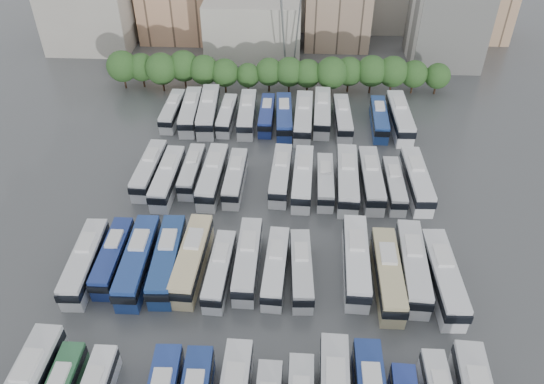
# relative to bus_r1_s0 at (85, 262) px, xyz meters

# --- Properties ---
(ground) EXTENTS (220.00, 220.00, 0.00)m
(ground) POSITION_rel_bus_r1_s0_xyz_m (21.35, 6.50, -1.93)
(ground) COLOR #424447
(ground) RESTS_ON ground
(tree_line) EXTENTS (65.16, 7.58, 7.61)m
(tree_line) POSITION_rel_bus_r1_s0_xyz_m (20.10, 48.61, 2.36)
(tree_line) COLOR black
(tree_line) RESTS_ON ground
(bus_r1_s0) EXTENTS (3.07, 12.62, 3.94)m
(bus_r1_s0) POSITION_rel_bus_r1_s0_xyz_m (0.00, 0.00, 0.00)
(bus_r1_s0) COLOR silver
(bus_r1_s0) RESTS_ON ground
(bus_r1_s1) EXTENTS (2.54, 11.59, 3.64)m
(bus_r1_s1) POSITION_rel_bus_r1_s0_xyz_m (3.06, 1.21, -0.15)
(bus_r1_s1) COLOR navy
(bus_r1_s1) RESTS_ON ground
(bus_r1_s2) EXTENTS (3.02, 13.32, 4.17)m
(bus_r1_s2) POSITION_rel_bus_r1_s0_xyz_m (6.41, 0.43, 0.11)
(bus_r1_s2) COLOR navy
(bus_r1_s2) RESTS_ON ground
(bus_r1_s3) EXTENTS (3.26, 13.07, 4.07)m
(bus_r1_s3) POSITION_rel_bus_r1_s0_xyz_m (9.90, 0.86, 0.07)
(bus_r1_s3) COLOR navy
(bus_r1_s3) RESTS_ON ground
(bus_r1_s4) EXTENTS (3.49, 13.22, 4.11)m
(bus_r1_s4) POSITION_rel_bus_r1_s0_xyz_m (12.90, 1.08, 0.08)
(bus_r1_s4) COLOR beige
(bus_r1_s4) RESTS_ON ground
(bus_r1_s5) EXTENTS (2.98, 11.34, 3.52)m
(bus_r1_s5) POSITION_rel_bus_r1_s0_xyz_m (16.45, -0.30, -0.20)
(bus_r1_s5) COLOR silver
(bus_r1_s5) RESTS_ON ground
(bus_r1_s6) EXTENTS (2.86, 12.33, 3.86)m
(bus_r1_s6) POSITION_rel_bus_r1_s0_xyz_m (19.65, 1.40, -0.04)
(bus_r1_s6) COLOR silver
(bus_r1_s6) RESTS_ON ground
(bus_r1_s7) EXTENTS (3.08, 11.61, 3.61)m
(bus_r1_s7) POSITION_rel_bus_r1_s0_xyz_m (23.12, 0.47, -0.16)
(bus_r1_s7) COLOR silver
(bus_r1_s7) RESTS_ON ground
(bus_r1_s8) EXTENTS (3.02, 11.44, 3.56)m
(bus_r1_s8) POSITION_rel_bus_r1_s0_xyz_m (26.22, 0.29, -0.19)
(bus_r1_s8) COLOR silver
(bus_r1_s8) RESTS_ON ground
(bus_r1_s10) EXTENTS (3.29, 13.38, 4.17)m
(bus_r1_s10) POSITION_rel_bus_r1_s0_xyz_m (32.83, 1.78, 0.11)
(bus_r1_s10) COLOR white
(bus_r1_s10) RESTS_ON ground
(bus_r1_s11) EXTENTS (2.86, 13.04, 4.09)m
(bus_r1_s11) POSITION_rel_bus_r1_s0_xyz_m (36.41, -0.22, 0.07)
(bus_r1_s11) COLOR #C3B686
(bus_r1_s11) RESTS_ON ground
(bus_r1_s12) EXTENTS (3.42, 13.41, 4.18)m
(bus_r1_s12) POSITION_rel_bus_r1_s0_xyz_m (39.55, 1.19, 0.12)
(bus_r1_s12) COLOR silver
(bus_r1_s12) RESTS_ON ground
(bus_r1_s13) EXTENTS (3.35, 13.38, 4.17)m
(bus_r1_s13) POSITION_rel_bus_r1_s0_xyz_m (42.86, -0.33, 0.11)
(bus_r1_s13) COLOR silver
(bus_r1_s13) RESTS_ON ground
(bus_r2_s1) EXTENTS (3.17, 12.21, 3.80)m
(bus_r2_s1) POSITION_rel_bus_r1_s0_xyz_m (3.34, 19.36, -0.07)
(bus_r2_s1) COLOR silver
(bus_r2_s1) RESTS_ON ground
(bus_r2_s2) EXTENTS (3.14, 12.55, 3.91)m
(bus_r2_s2) POSITION_rel_bus_r1_s0_xyz_m (6.49, 17.45, -0.01)
(bus_r2_s2) COLOR silver
(bus_r2_s2) RESTS_ON ground
(bus_r2_s3) EXTENTS (2.69, 10.97, 3.42)m
(bus_r2_s3) POSITION_rel_bus_r1_s0_xyz_m (9.66, 19.63, -0.25)
(bus_r2_s3) COLOR silver
(bus_r2_s3) RESTS_ON ground
(bus_r2_s4) EXTENTS (3.34, 12.89, 4.01)m
(bus_r2_s4) POSITION_rel_bus_r1_s0_xyz_m (13.04, 18.14, 0.04)
(bus_r2_s4) COLOR silver
(bus_r2_s4) RESTS_ON ground
(bus_r2_s5) EXTENTS (2.80, 11.53, 3.60)m
(bus_r2_s5) POSITION_rel_bus_r1_s0_xyz_m (16.34, 18.18, -0.17)
(bus_r2_s5) COLOR silver
(bus_r2_s5) RESTS_ON ground
(bus_r2_s7) EXTENTS (3.18, 12.25, 3.81)m
(bus_r2_s7) POSITION_rel_bus_r1_s0_xyz_m (23.01, 19.15, -0.06)
(bus_r2_s7) COLOR silver
(bus_r2_s7) RESTS_ON ground
(bus_r2_s8) EXTENTS (3.29, 12.80, 3.98)m
(bus_r2_s8) POSITION_rel_bus_r1_s0_xyz_m (26.26, 18.37, 0.02)
(bus_r2_s8) COLOR white
(bus_r2_s8) RESTS_ON ground
(bus_r2_s9) EXTENTS (2.50, 10.97, 3.43)m
(bus_r2_s9) POSITION_rel_bus_r1_s0_xyz_m (29.53, 18.00, -0.25)
(bus_r2_s9) COLOR silver
(bus_r2_s9) RESTS_ON ground
(bus_r2_s10) EXTENTS (3.41, 13.64, 4.25)m
(bus_r2_s10) POSITION_rel_bus_r1_s0_xyz_m (32.73, 18.22, 0.15)
(bus_r2_s10) COLOR silver
(bus_r2_s10) RESTS_ON ground
(bus_r2_s11) EXTENTS (2.96, 12.86, 4.03)m
(bus_r2_s11) POSITION_rel_bus_r1_s0_xyz_m (36.21, 18.51, 0.04)
(bus_r2_s11) COLOR silver
(bus_r2_s11) RESTS_ON ground
(bus_r2_s12) EXTENTS (2.44, 10.89, 3.41)m
(bus_r2_s12) POSITION_rel_bus_r1_s0_xyz_m (39.48, 17.67, -0.26)
(bus_r2_s12) COLOR silver
(bus_r2_s12) RESTS_ON ground
(bus_r2_s13) EXTENTS (3.23, 12.97, 4.04)m
(bus_r2_s13) POSITION_rel_bus_r1_s0_xyz_m (42.81, 18.63, 0.05)
(bus_r2_s13) COLOR silver
(bus_r2_s13) RESTS_ON ground
(bus_r3_s1) EXTENTS (2.81, 11.26, 3.51)m
(bus_r3_s1) POSITION_rel_bus_r1_s0_xyz_m (3.23, 37.27, -0.21)
(bus_r3_s1) COLOR silver
(bus_r3_s1) RESTS_ON ground
(bus_r3_s2) EXTENTS (3.22, 12.72, 3.96)m
(bus_r3_s2) POSITION_rel_bus_r1_s0_xyz_m (6.52, 36.83, 0.01)
(bus_r3_s2) COLOR silver
(bus_r3_s2) RESTS_ON ground
(bus_r3_s3) EXTENTS (3.60, 13.80, 4.29)m
(bus_r3_s3) POSITION_rel_bus_r1_s0_xyz_m (9.65, 36.86, 0.17)
(bus_r3_s3) COLOR silver
(bus_r3_s3) RESTS_ON ground
(bus_r3_s4) EXTENTS (2.72, 10.87, 3.39)m
(bus_r3_s4) POSITION_rel_bus_r1_s0_xyz_m (12.96, 36.33, -0.27)
(bus_r3_s4) COLOR silver
(bus_r3_s4) RESTS_ON ground
(bus_r3_s5) EXTENTS (2.98, 12.52, 3.91)m
(bus_r3_s5) POSITION_rel_bus_r1_s0_xyz_m (16.46, 36.55, -0.01)
(bus_r3_s5) COLOR silver
(bus_r3_s5) RESTS_ON ground
(bus_r3_s6) EXTENTS (2.49, 10.94, 3.43)m
(bus_r3_s6) POSITION_rel_bus_r1_s0_xyz_m (19.87, 36.74, -0.25)
(bus_r3_s6) COLOR navy
(bus_r3_s6) RESTS_ON ground
(bus_r3_s7) EXTENTS (3.22, 12.36, 3.84)m
(bus_r3_s7) POSITION_rel_bus_r1_s0_xyz_m (22.94, 35.85, -0.05)
(bus_r3_s7) COLOR navy
(bus_r3_s7) RESTS_ON ground
(bus_r3_s8) EXTENTS (3.32, 13.50, 4.21)m
(bus_r3_s8) POSITION_rel_bus_r1_s0_xyz_m (26.28, 35.51, 0.13)
(bus_r3_s8) COLOR silver
(bus_r3_s8) RESTS_ON ground
(bus_r3_s9) EXTENTS (3.24, 12.97, 4.04)m
(bus_r3_s9) POSITION_rel_bus_r1_s0_xyz_m (29.53, 37.71, 0.05)
(bus_r3_s9) COLOR silver
(bus_r3_s9) RESTS_ON ground
(bus_r3_s10) EXTENTS (2.90, 12.02, 3.75)m
(bus_r3_s10) POSITION_rel_bus_r1_s0_xyz_m (33.02, 36.11, -0.09)
(bus_r3_s10) COLOR silver
(bus_r3_s10) RESTS_ON ground
(bus_r3_s12) EXTENTS (2.87, 11.64, 3.63)m
(bus_r3_s12) POSITION_rel_bus_r1_s0_xyz_m (39.32, 36.25, -0.15)
(bus_r3_s12) COLOR navy
(bus_r3_s12) RESTS_ON ground
(bus_r3_s13) EXTENTS (3.33, 13.61, 4.25)m
(bus_r3_s13) POSITION_rel_bus_r1_s0_xyz_m (42.79, 36.38, 0.15)
(bus_r3_s13) COLOR silver
(bus_r3_s13) RESTS_ON ground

